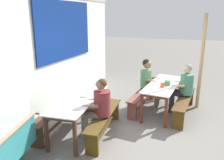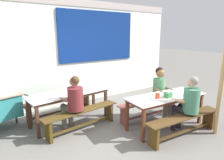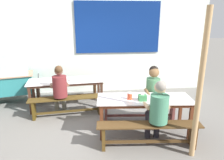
{
  "view_description": "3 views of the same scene",
  "coord_description": "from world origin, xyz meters",
  "px_view_note": "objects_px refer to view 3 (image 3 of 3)",
  "views": [
    {
      "loc": [
        -4.55,
        -0.99,
        2.38
      ],
      "look_at": [
        0.03,
        0.73,
        1.0
      ],
      "focal_mm": 37.26,
      "sensor_mm": 36.0,
      "label": 1
    },
    {
      "loc": [
        -2.29,
        -2.98,
        2.07
      ],
      "look_at": [
        0.08,
        0.48,
        1.08
      ],
      "focal_mm": 31.63,
      "sensor_mm": 36.0,
      "label": 2
    },
    {
      "loc": [
        0.0,
        -3.96,
        2.24
      ],
      "look_at": [
        0.49,
        0.61,
        0.88
      ],
      "focal_mm": 33.28,
      "sensor_mm": 36.0,
      "label": 3
    }
  ],
  "objects_px": {
    "person_near_front": "(158,109)",
    "condiment_jar": "(130,96)",
    "food_cart": "(4,79)",
    "person_left_back_turned": "(60,87)",
    "soup_bowl": "(71,80)",
    "dining_table_far": "(66,83)",
    "wooden_support_post": "(200,88)",
    "tissue_box": "(142,98)",
    "person_right_near_table": "(154,91)",
    "bench_near_front": "(149,132)",
    "bench_near_back": "(139,107)",
    "dining_table_near": "(144,102)",
    "bench_far_front": "(67,104)",
    "bench_far_back": "(67,89)"
  },
  "relations": [
    {
      "from": "bench_near_back",
      "to": "person_right_near_table",
      "type": "relative_size",
      "value": 1.4
    },
    {
      "from": "bench_far_back",
      "to": "person_left_back_turned",
      "type": "bearing_deg",
      "value": -92.64
    },
    {
      "from": "bench_near_front",
      "to": "bench_far_front",
      "type": "bearing_deg",
      "value": 137.34
    },
    {
      "from": "person_near_front",
      "to": "condiment_jar",
      "type": "distance_m",
      "value": 0.62
    },
    {
      "from": "person_right_near_table",
      "to": "condiment_jar",
      "type": "height_order",
      "value": "person_right_near_table"
    },
    {
      "from": "tissue_box",
      "to": "soup_bowl",
      "type": "xyz_separation_m",
      "value": [
        -1.45,
        1.49,
        -0.04
      ]
    },
    {
      "from": "person_near_front",
      "to": "soup_bowl",
      "type": "height_order",
      "value": "person_near_front"
    },
    {
      "from": "dining_table_near",
      "to": "wooden_support_post",
      "type": "xyz_separation_m",
      "value": [
        0.64,
        -0.83,
        0.55
      ]
    },
    {
      "from": "dining_table_near",
      "to": "person_right_near_table",
      "type": "distance_m",
      "value": 0.55
    },
    {
      "from": "bench_near_back",
      "to": "condiment_jar",
      "type": "height_order",
      "value": "condiment_jar"
    },
    {
      "from": "soup_bowl",
      "to": "wooden_support_post",
      "type": "xyz_separation_m",
      "value": [
        2.16,
        -2.21,
        0.45
      ]
    },
    {
      "from": "bench_near_front",
      "to": "food_cart",
      "type": "distance_m",
      "value": 4.16
    },
    {
      "from": "bench_near_back",
      "to": "food_cart",
      "type": "distance_m",
      "value": 3.71
    },
    {
      "from": "food_cart",
      "to": "person_left_back_turned",
      "type": "distance_m",
      "value": 1.88
    },
    {
      "from": "person_right_near_table",
      "to": "condiment_jar",
      "type": "distance_m",
      "value": 0.77
    },
    {
      "from": "dining_table_near",
      "to": "bench_far_front",
      "type": "distance_m",
      "value": 1.89
    },
    {
      "from": "bench_far_back",
      "to": "tissue_box",
      "type": "distance_m",
      "value": 2.7
    },
    {
      "from": "person_left_back_turned",
      "to": "wooden_support_post",
      "type": "distance_m",
      "value": 3.05
    },
    {
      "from": "food_cart",
      "to": "bench_far_front",
      "type": "bearing_deg",
      "value": -30.15
    },
    {
      "from": "person_left_back_turned",
      "to": "tissue_box",
      "type": "bearing_deg",
      "value": -32.53
    },
    {
      "from": "dining_table_near",
      "to": "food_cart",
      "type": "xyz_separation_m",
      "value": [
        -3.37,
        1.94,
        0.02
      ]
    },
    {
      "from": "dining_table_far",
      "to": "food_cart",
      "type": "relative_size",
      "value": 1.03
    },
    {
      "from": "dining_table_far",
      "to": "condiment_jar",
      "type": "relative_size",
      "value": 14.31
    },
    {
      "from": "person_right_near_table",
      "to": "bench_near_front",
      "type": "bearing_deg",
      "value": -110.5
    },
    {
      "from": "person_right_near_table",
      "to": "wooden_support_post",
      "type": "height_order",
      "value": "wooden_support_post"
    },
    {
      "from": "dining_table_near",
      "to": "wooden_support_post",
      "type": "height_order",
      "value": "wooden_support_post"
    },
    {
      "from": "bench_far_back",
      "to": "person_right_near_table",
      "type": "relative_size",
      "value": 1.45
    },
    {
      "from": "tissue_box",
      "to": "bench_far_back",
      "type": "bearing_deg",
      "value": 128.44
    },
    {
      "from": "dining_table_near",
      "to": "person_left_back_turned",
      "type": "xyz_separation_m",
      "value": [
        -1.76,
        0.98,
        0.04
      ]
    },
    {
      "from": "bench_far_front",
      "to": "bench_near_front",
      "type": "distance_m",
      "value": 2.13
    },
    {
      "from": "bench_far_front",
      "to": "person_right_near_table",
      "type": "bearing_deg",
      "value": -13.97
    },
    {
      "from": "bench_near_back",
      "to": "dining_table_near",
      "type": "bearing_deg",
      "value": -94.51
    },
    {
      "from": "bench_near_back",
      "to": "soup_bowl",
      "type": "distance_m",
      "value": 1.83
    },
    {
      "from": "bench_far_front",
      "to": "bench_near_back",
      "type": "distance_m",
      "value": 1.7
    },
    {
      "from": "person_near_front",
      "to": "person_left_back_turned",
      "type": "xyz_separation_m",
      "value": [
        -1.88,
        1.45,
        -0.01
      ]
    },
    {
      "from": "dining_table_far",
      "to": "condiment_jar",
      "type": "xyz_separation_m",
      "value": [
        1.37,
        -1.46,
        0.14
      ]
    },
    {
      "from": "food_cart",
      "to": "person_right_near_table",
      "type": "relative_size",
      "value": 1.49
    },
    {
      "from": "bench_near_front",
      "to": "wooden_support_post",
      "type": "relative_size",
      "value": 0.77
    },
    {
      "from": "person_right_near_table",
      "to": "condiment_jar",
      "type": "relative_size",
      "value": 9.32
    },
    {
      "from": "bench_near_front",
      "to": "person_left_back_turned",
      "type": "bearing_deg",
      "value": 138.83
    },
    {
      "from": "food_cart",
      "to": "person_right_near_table",
      "type": "xyz_separation_m",
      "value": [
        3.69,
        -1.5,
        0.05
      ]
    },
    {
      "from": "condiment_jar",
      "to": "soup_bowl",
      "type": "bearing_deg",
      "value": 131.1
    },
    {
      "from": "person_left_back_turned",
      "to": "person_right_near_table",
      "type": "bearing_deg",
      "value": -14.52
    },
    {
      "from": "food_cart",
      "to": "person_near_front",
      "type": "height_order",
      "value": "person_near_front"
    },
    {
      "from": "bench_near_front",
      "to": "person_right_near_table",
      "type": "bearing_deg",
      "value": 69.5
    },
    {
      "from": "person_right_near_table",
      "to": "tissue_box",
      "type": "xyz_separation_m",
      "value": [
        -0.39,
        -0.54,
        0.06
      ]
    },
    {
      "from": "person_right_near_table",
      "to": "soup_bowl",
      "type": "relative_size",
      "value": 7.44
    },
    {
      "from": "person_near_front",
      "to": "soup_bowl",
      "type": "distance_m",
      "value": 2.47
    },
    {
      "from": "wooden_support_post",
      "to": "soup_bowl",
      "type": "bearing_deg",
      "value": 134.26
    },
    {
      "from": "dining_table_near",
      "to": "soup_bowl",
      "type": "xyz_separation_m",
      "value": [
        -1.52,
        1.38,
        0.09
      ]
    }
  ]
}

